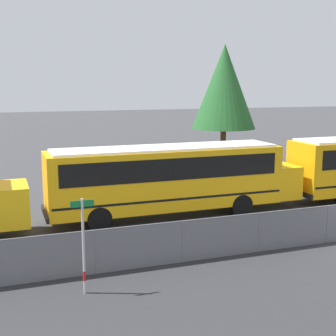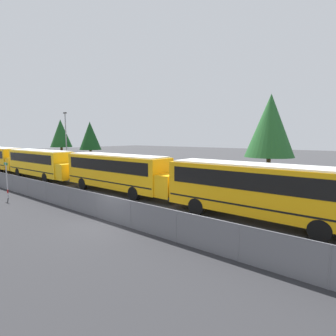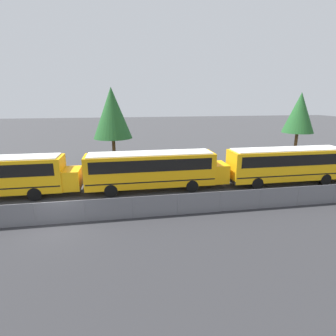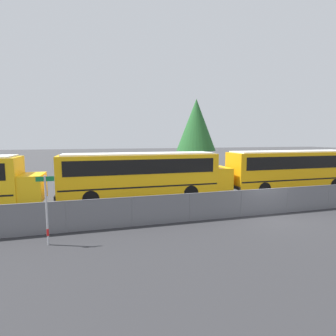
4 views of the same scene
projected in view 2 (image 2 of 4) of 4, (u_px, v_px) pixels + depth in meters
ground_plane at (112, 222)px, 15.28m from camera, size 200.00×200.00×0.00m
fence at (112, 209)px, 15.18m from camera, size 90.02×0.07×1.55m
school_bus_1 at (41, 162)px, 31.01m from camera, size 12.56×2.52×3.41m
school_bus_2 at (118, 170)px, 23.20m from camera, size 12.56×2.52×3.41m
school_bus_3 at (262, 188)px, 15.06m from camera, size 12.56×2.52×3.41m
street_sign at (7, 179)px, 21.15m from camera, size 0.70×0.09×2.95m
light_pole at (66, 138)px, 40.00m from camera, size 0.60×0.24×8.65m
tree_0 at (270, 126)px, 26.99m from camera, size 4.98×4.98×9.34m
tree_2 at (90, 136)px, 46.37m from camera, size 3.81×3.81×7.64m
tree_3 at (61, 134)px, 48.03m from camera, size 3.87×3.87×8.11m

